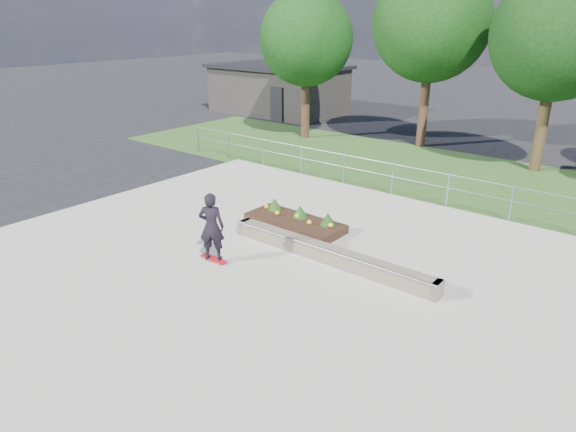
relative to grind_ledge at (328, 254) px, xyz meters
name	(u,v)px	position (x,y,z in m)	size (l,w,h in m)	color
ground	(243,273)	(-1.31, -1.74, -0.26)	(120.00, 120.00, 0.00)	black
grass_verge	(433,173)	(-1.31, 9.26, -0.25)	(30.00, 8.00, 0.02)	#2E5020
concrete_slab	(243,272)	(-1.31, -1.74, -0.23)	(15.00, 15.00, 0.06)	#AFA99B
fence	(393,175)	(-1.31, 5.76, 0.51)	(20.06, 0.06, 1.20)	gray
building	(278,89)	(-15.31, 16.25, 1.25)	(8.40, 5.40, 3.00)	#282624
tree_far_left	(306,39)	(-9.31, 11.26, 4.59)	(4.55, 4.55, 7.15)	#352115
tree_mid_left	(432,23)	(-3.81, 13.26, 5.34)	(5.25, 5.25, 8.25)	#372016
tree_mid_right	(558,35)	(1.69, 12.26, 4.97)	(4.90, 4.90, 7.70)	#382816
grind_ledge	(328,254)	(0.00, 0.00, 0.00)	(6.00, 0.44, 0.43)	#675D4C
planter_bed	(296,221)	(-2.07, 1.31, -0.02)	(3.00, 1.20, 0.61)	black
skateboarder	(212,227)	(-2.27, -1.83, 0.75)	(0.80, 0.69, 1.83)	white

